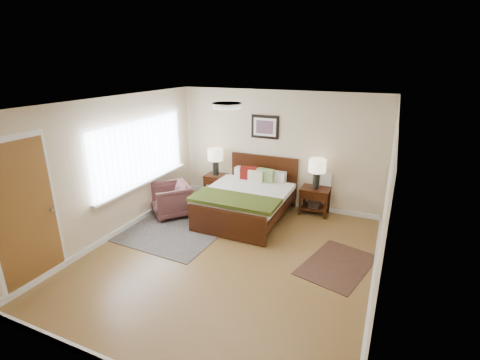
{
  "coord_description": "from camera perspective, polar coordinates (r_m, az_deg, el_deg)",
  "views": [
    {
      "loc": [
        2.2,
        -4.51,
        3.08
      ],
      "look_at": [
        -0.17,
        0.85,
        1.05
      ],
      "focal_mm": 26.0,
      "sensor_mm": 36.0,
      "label": 1
    }
  ],
  "objects": [
    {
      "name": "armchair",
      "position": [
        7.33,
        -11.28,
        -3.23
      ],
      "size": [
        1.03,
        1.04,
        0.68
      ],
      "primitive_type": "imported",
      "rotation": [
        0.0,
        0.0,
        -0.72
      ],
      "color": "brown",
      "rests_on": "ground"
    },
    {
      "name": "bed",
      "position": [
        7.02,
        1.22,
        -2.48
      ],
      "size": [
        1.66,
        2.0,
        1.07
      ],
      "color": "#341407",
      "rests_on": "ground"
    },
    {
      "name": "back_wall",
      "position": [
        7.57,
        6.26,
        5.01
      ],
      "size": [
        4.5,
        0.04,
        2.5
      ],
      "primitive_type": "cube",
      "color": "beige",
      "rests_on": "ground"
    },
    {
      "name": "lamp_left",
      "position": [
        7.96,
        -4.04,
        3.84
      ],
      "size": [
        0.35,
        0.35,
        0.61
      ],
      "color": "black",
      "rests_on": "nightstand_left"
    },
    {
      "name": "rug_persian",
      "position": [
        7.11,
        -8.83,
        -6.73
      ],
      "size": [
        1.95,
        2.66,
        0.01
      ],
      "primitive_type": "cube",
      "rotation": [
        0.0,
        0.0,
        -0.05
      ],
      "color": "#0B1939",
      "rests_on": "ground"
    },
    {
      "name": "wall_art",
      "position": [
        7.54,
        4.11,
        8.67
      ],
      "size": [
        0.62,
        0.05,
        0.5
      ],
      "color": "black",
      "rests_on": "back_wall"
    },
    {
      "name": "left_wall",
      "position": [
        6.59,
        -19.93,
        1.83
      ],
      "size": [
        0.04,
        5.0,
        2.5
      ],
      "primitive_type": "cube",
      "color": "beige",
      "rests_on": "ground"
    },
    {
      "name": "right_wall",
      "position": [
        4.87,
        22.68,
        -4.53
      ],
      "size": [
        0.04,
        5.0,
        2.5
      ],
      "primitive_type": "cube",
      "color": "beige",
      "rests_on": "ground"
    },
    {
      "name": "front_wall",
      "position": [
        3.49,
        -20.66,
        -13.83
      ],
      "size": [
        4.5,
        0.04,
        2.5
      ],
      "primitive_type": "cube",
      "color": "beige",
      "rests_on": "ground"
    },
    {
      "name": "door",
      "position": [
        5.59,
        -31.79,
        -4.97
      ],
      "size": [
        0.06,
        1.0,
        2.18
      ],
      "color": "silver",
      "rests_on": "ground"
    },
    {
      "name": "ceiling",
      "position": [
        5.05,
        -2.17,
        12.52
      ],
      "size": [
        4.5,
        5.0,
        0.02
      ],
      "primitive_type": "cube",
      "color": "white",
      "rests_on": "back_wall"
    },
    {
      "name": "rug_navy",
      "position": [
        5.87,
        15.67,
        -13.24
      ],
      "size": [
        1.2,
        1.52,
        0.01
      ],
      "primitive_type": "cube",
      "rotation": [
        0.0,
        0.0,
        -0.26
      ],
      "color": "black",
      "rests_on": "ground"
    },
    {
      "name": "lamp_right",
      "position": [
        7.21,
        12.55,
        1.93
      ],
      "size": [
        0.35,
        0.35,
        0.61
      ],
      "color": "black",
      "rests_on": "nightstand_right"
    },
    {
      "name": "nightstand_right",
      "position": [
        7.41,
        12.17,
        -2.94
      ],
      "size": [
        0.58,
        0.43,
        0.57
      ],
      "color": "#341407",
      "rests_on": "ground"
    },
    {
      "name": "window",
      "position": [
        7.02,
        -15.85,
        4.35
      ],
      "size": [
        0.11,
        2.72,
        1.32
      ],
      "color": "silver",
      "rests_on": "left_wall"
    },
    {
      "name": "nightstand_left",
      "position": [
        8.1,
        -4.02,
        0.03
      ],
      "size": [
        0.47,
        0.42,
        0.56
      ],
      "color": "#341407",
      "rests_on": "ground"
    },
    {
      "name": "floor",
      "position": [
        5.89,
        -1.87,
        -12.44
      ],
      "size": [
        5.0,
        5.0,
        0.0
      ],
      "primitive_type": "plane",
      "color": "brown",
      "rests_on": "ground"
    },
    {
      "name": "ceil_fixture",
      "position": [
        5.05,
        -2.17,
        12.12
      ],
      "size": [
        0.44,
        0.44,
        0.08
      ],
      "color": "white",
      "rests_on": "ceiling"
    }
  ]
}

